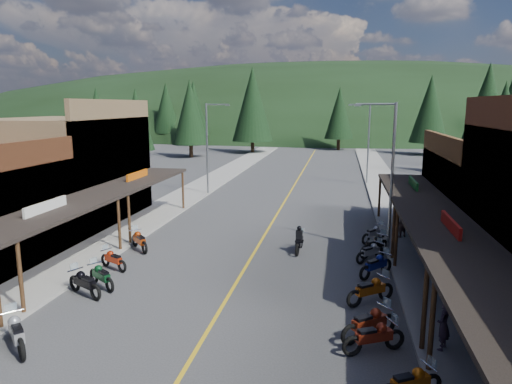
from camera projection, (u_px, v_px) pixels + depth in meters
The scene contains 36 objects.
ground at pixel (223, 306), 18.14m from camera, with size 220.00×220.00×0.00m, color #38383A.
centerline at pixel (284, 202), 37.46m from camera, with size 0.15×90.00×0.01m, color gold.
sidewalk_west at pixel (183, 197), 39.00m from camera, with size 3.40×94.00×0.15m, color gray.
sidewalk_east at pixel (394, 205), 35.88m from camera, with size 3.40×94.00×0.15m, color gray.
shop_west_3 at pixel (67, 170), 30.87m from camera, with size 10.90×10.20×8.20m.
shop_east_3 at pixel (504, 199), 26.11m from camera, with size 10.90×10.20×6.20m.
streetlight_1 at pixel (209, 145), 39.80m from camera, with size 2.16×0.18×8.00m.
streetlight_2 at pixel (389, 171), 23.78m from camera, with size 2.16×0.18×8.00m.
streetlight_3 at pixel (367, 140), 45.03m from camera, with size 2.16×0.18×8.00m.
ridge_hill at pixel (327, 129), 148.51m from camera, with size 310.00×140.00×60.00m, color black.
pine_0 at pixel (97, 113), 83.97m from camera, with size 5.04×5.04×11.00m.
pine_1 at pixel (194, 108), 88.69m from camera, with size 5.88×5.88×12.50m.
pine_2 at pixel (253, 104), 74.45m from camera, with size 6.72×6.72×14.00m.
pine_3 at pixel (339, 113), 79.94m from camera, with size 5.04×5.04×11.00m.
pine_4 at pixel (430, 109), 71.50m from camera, with size 5.88×5.88×12.50m.
pine_7 at pixel (166, 108), 95.91m from camera, with size 5.88×5.88×12.50m.
pine_8 at pixel (136, 120), 59.59m from camera, with size 4.48×4.48×10.00m.
pine_9 at pixel (503, 117), 56.10m from camera, with size 4.93×4.93×10.80m.
pine_10 at pixel (190, 112), 68.38m from camera, with size 5.38×5.38×11.60m.
pine_11 at pixel (486, 111), 49.90m from camera, with size 5.82×5.82×12.40m.
bike_west_6 at pixel (16, 331), 14.76m from camera, with size 0.76×2.28×1.30m, color #A0A0A5, non-canonical shape.
bike_west_7 at pixel (84, 282), 18.96m from camera, with size 0.73×2.18×1.24m, color black, non-canonical shape.
bike_west_8 at pixel (101, 275), 19.81m from camera, with size 0.69×2.07×1.18m, color #0D411D, non-canonical shape.
bike_west_9 at pixel (113, 259), 22.04m from camera, with size 0.64×1.92×1.10m, color #B2280C, non-canonical shape.
bike_west_10 at pixel (139, 240), 24.93m from camera, with size 0.72×2.17×1.24m, color #A3350B, non-canonical shape.
bike_east_5 at pixel (411, 382), 12.22m from camera, with size 0.65×1.96×1.12m, color #B5540C, non-canonical shape.
bike_east_6 at pixel (374, 335), 14.57m from camera, with size 0.71×2.14×1.22m, color maroon, non-canonical shape.
bike_east_7 at pixel (369, 322), 15.41m from camera, with size 0.76×2.29×1.31m, color maroon, non-canonical shape.
bike_east_8 at pixel (371, 289), 18.19m from camera, with size 0.75×2.25×1.28m, color #AC4D0C, non-canonical shape.
bike_east_9 at pixel (376, 264), 21.07m from camera, with size 0.72×2.17×1.24m, color navy, non-canonical shape.
bike_east_10 at pixel (371, 251), 23.15m from camera, with size 0.65×1.96×1.12m, color gray, non-canonical shape.
bike_east_11 at pixel (375, 244), 23.97m from camera, with size 0.75×2.26×1.29m, color black, non-canonical shape.
bike_east_12 at pixel (374, 233), 26.38m from camera, with size 0.68×2.04×1.17m, color #A3A2A7, non-canonical shape.
rider_on_bike at pixel (299, 241), 24.64m from camera, with size 0.79×2.04×1.53m.
pedestrian_east_a at pixel (444, 325), 14.49m from camera, with size 0.60×0.39×1.64m, color #2C2031.
pedestrian_east_b at pixel (400, 223), 26.95m from camera, with size 0.80×0.46×1.65m, color brown.
Camera 1 is at (4.40, -16.44, 7.86)m, focal length 32.00 mm.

